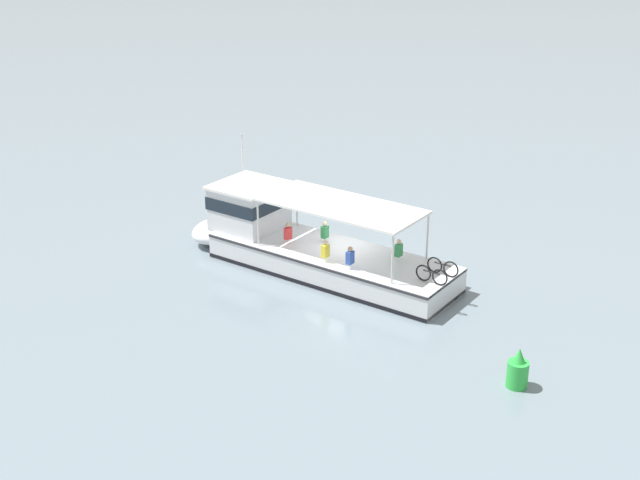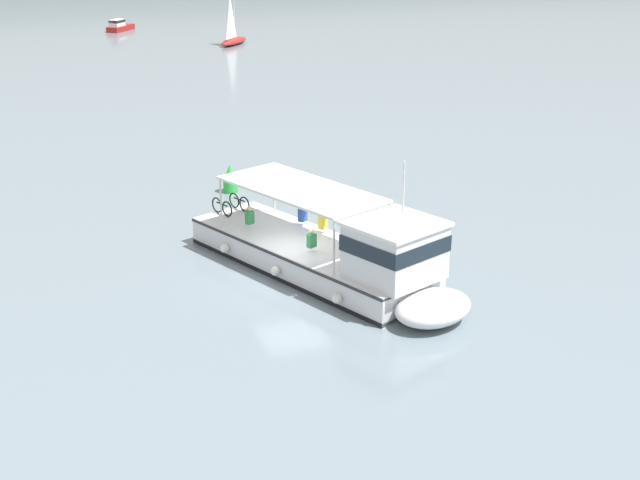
{
  "view_description": "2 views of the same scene",
  "coord_description": "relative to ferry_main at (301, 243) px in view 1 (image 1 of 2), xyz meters",
  "views": [
    {
      "loc": [
        18.23,
        27.51,
        14.85
      ],
      "look_at": [
        1.07,
        -0.13,
        1.4
      ],
      "focal_mm": 47.38,
      "sensor_mm": 36.0,
      "label": 1
    },
    {
      "loc": [
        -9.57,
        -29.89,
        13.45
      ],
      "look_at": [
        1.07,
        -0.13,
        1.4
      ],
      "focal_mm": 50.85,
      "sensor_mm": 36.0,
      "label": 2
    }
  ],
  "objects": [
    {
      "name": "channel_buoy",
      "position": [
        -1.03,
        11.98,
        -0.45
      ],
      "size": [
        0.7,
        0.7,
        1.4
      ],
      "color": "green",
      "rests_on": "ground"
    },
    {
      "name": "ground_plane",
      "position": [
        -1.46,
        1.07,
        -1.02
      ],
      "size": [
        400.0,
        400.0,
        0.0
      ],
      "primitive_type": "plane",
      "color": "slate"
    },
    {
      "name": "ferry_main",
      "position": [
        0.0,
        0.0,
        0.0
      ],
      "size": [
        7.78,
        12.91,
        5.32
      ],
      "color": "silver",
      "rests_on": "ground"
    }
  ]
}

